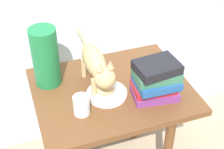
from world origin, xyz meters
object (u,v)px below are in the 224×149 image
bread_roll (105,90)px  cat (96,64)px  plate (107,94)px  book_stack (156,80)px  candle_jar (82,106)px  green_vase (45,57)px  side_table (112,104)px

bread_roll → cat: (-0.02, 0.07, 0.09)m
bread_roll → plate: bearing=42.6°
bread_roll → book_stack: bearing=-17.7°
candle_jar → plate: bearing=28.6°
plate → candle_jar: bearing=-151.4°
cat → green_vase: bearing=149.7°
plate → book_stack: book_stack is taller
cat → book_stack: 0.27m
plate → bread_roll: size_ratio=2.26×
plate → book_stack: (0.20, -0.07, 0.08)m
bread_roll → cat: cat is taller
side_table → green_vase: size_ratio=2.52×
candle_jar → bread_roll: bearing=27.4°
green_vase → bread_roll: bearing=-40.5°
cat → book_stack: (0.23, -0.14, -0.04)m
cat → green_vase: 0.23m
bread_roll → green_vase: 0.30m
bread_roll → green_vase: (-0.22, 0.19, 0.10)m
cat → candle_jar: size_ratio=5.64×
cat → candle_jar: 0.20m
green_vase → candle_jar: 0.29m
side_table → plate: plate is taller
book_stack → candle_jar: size_ratio=2.49×
book_stack → candle_jar: bearing=179.8°
book_stack → green_vase: (-0.42, 0.25, 0.05)m
side_table → cat: (-0.06, 0.03, 0.23)m
book_stack → cat: bearing=149.0°
plate → book_stack: 0.23m
side_table → book_stack: 0.27m
plate → green_vase: size_ratio=0.64×
side_table → bread_roll: bread_roll is taller
cat → side_table: bearing=-22.0°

